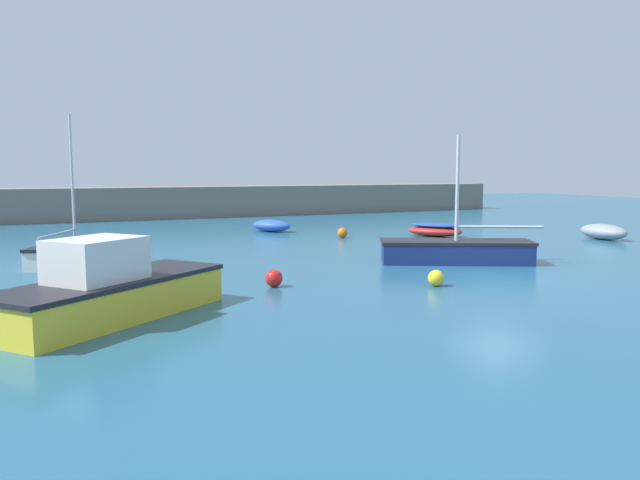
{
  "coord_description": "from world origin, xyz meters",
  "views": [
    {
      "loc": [
        -14.29,
        -16.14,
        3.66
      ],
      "look_at": [
        -1.92,
        9.97,
        0.41
      ],
      "focal_mm": 35.0,
      "sensor_mm": 36.0,
      "label": 1
    }
  ],
  "objects_px": {
    "motorboat_grey_hull": "(109,290)",
    "fishing_dinghy_green": "(116,270)",
    "open_tender_yellow": "(271,226)",
    "rowboat_white_midwater": "(603,232)",
    "rowboat_with_red_cover": "(435,230)",
    "mooring_buoy_red": "(274,278)",
    "sailboat_tall_mast": "(75,251)",
    "mooring_buoy_yellow": "(436,278)",
    "mooring_buoy_orange": "(342,233)",
    "sailboat_twin_hulled": "(456,251)"
  },
  "relations": [
    {
      "from": "motorboat_grey_hull",
      "to": "fishing_dinghy_green",
      "type": "relative_size",
      "value": 2.77
    },
    {
      "from": "open_tender_yellow",
      "to": "rowboat_white_midwater",
      "type": "bearing_deg",
      "value": 17.99
    },
    {
      "from": "rowboat_with_red_cover",
      "to": "mooring_buoy_red",
      "type": "bearing_deg",
      "value": 93.23
    },
    {
      "from": "open_tender_yellow",
      "to": "sailboat_tall_mast",
      "type": "xyz_separation_m",
      "value": [
        -11.53,
        -8.28,
        0.07
      ]
    },
    {
      "from": "motorboat_grey_hull",
      "to": "mooring_buoy_yellow",
      "type": "xyz_separation_m",
      "value": [
        9.9,
        0.18,
        -0.46
      ]
    },
    {
      "from": "rowboat_with_red_cover",
      "to": "mooring_buoy_yellow",
      "type": "height_order",
      "value": "rowboat_with_red_cover"
    },
    {
      "from": "rowboat_white_midwater",
      "to": "rowboat_with_red_cover",
      "type": "bearing_deg",
      "value": -123.95
    },
    {
      "from": "rowboat_with_red_cover",
      "to": "mooring_buoy_orange",
      "type": "height_order",
      "value": "rowboat_with_red_cover"
    },
    {
      "from": "mooring_buoy_orange",
      "to": "rowboat_white_midwater",
      "type": "bearing_deg",
      "value": -28.63
    },
    {
      "from": "sailboat_twin_hulled",
      "to": "sailboat_tall_mast",
      "type": "distance_m",
      "value": 15.19
    },
    {
      "from": "rowboat_with_red_cover",
      "to": "motorboat_grey_hull",
      "type": "bearing_deg",
      "value": 89.79
    },
    {
      "from": "open_tender_yellow",
      "to": "fishing_dinghy_green",
      "type": "bearing_deg",
      "value": -72.24
    },
    {
      "from": "sailboat_twin_hulled",
      "to": "motorboat_grey_hull",
      "type": "xyz_separation_m",
      "value": [
        -13.6,
        -3.99,
        0.25
      ]
    },
    {
      "from": "motorboat_grey_hull",
      "to": "mooring_buoy_yellow",
      "type": "height_order",
      "value": "motorboat_grey_hull"
    },
    {
      "from": "mooring_buoy_yellow",
      "to": "mooring_buoy_orange",
      "type": "bearing_deg",
      "value": 74.42
    },
    {
      "from": "rowboat_with_red_cover",
      "to": "motorboat_grey_hull",
      "type": "xyz_separation_m",
      "value": [
        -18.78,
        -12.6,
        0.35
      ]
    },
    {
      "from": "rowboat_with_red_cover",
      "to": "fishing_dinghy_green",
      "type": "relative_size",
      "value": 1.5
    },
    {
      "from": "motorboat_grey_hull",
      "to": "rowboat_white_midwater",
      "type": "height_order",
      "value": "motorboat_grey_hull"
    },
    {
      "from": "rowboat_white_midwater",
      "to": "mooring_buoy_red",
      "type": "height_order",
      "value": "rowboat_white_midwater"
    },
    {
      "from": "rowboat_with_red_cover",
      "to": "mooring_buoy_orange",
      "type": "xyz_separation_m",
      "value": [
        -5.0,
        1.51,
        -0.1
      ]
    },
    {
      "from": "open_tender_yellow",
      "to": "mooring_buoy_orange",
      "type": "height_order",
      "value": "open_tender_yellow"
    },
    {
      "from": "sailboat_twin_hulled",
      "to": "fishing_dinghy_green",
      "type": "bearing_deg",
      "value": 20.42
    },
    {
      "from": "sailboat_twin_hulled",
      "to": "mooring_buoy_orange",
      "type": "relative_size",
      "value": 11.12
    },
    {
      "from": "fishing_dinghy_green",
      "to": "rowboat_white_midwater",
      "type": "distance_m",
      "value": 25.14
    },
    {
      "from": "mooring_buoy_yellow",
      "to": "mooring_buoy_red",
      "type": "bearing_deg",
      "value": 156.07
    },
    {
      "from": "rowboat_white_midwater",
      "to": "mooring_buoy_red",
      "type": "bearing_deg",
      "value": -74.24
    },
    {
      "from": "rowboat_with_red_cover",
      "to": "motorboat_grey_hull",
      "type": "distance_m",
      "value": 22.62
    },
    {
      "from": "motorboat_grey_hull",
      "to": "fishing_dinghy_green",
      "type": "distance_m",
      "value": 5.76
    },
    {
      "from": "fishing_dinghy_green",
      "to": "sailboat_tall_mast",
      "type": "bearing_deg",
      "value": -137.3
    },
    {
      "from": "motorboat_grey_hull",
      "to": "mooring_buoy_orange",
      "type": "relative_size",
      "value": 11.51
    },
    {
      "from": "sailboat_tall_mast",
      "to": "open_tender_yellow",
      "type": "bearing_deg",
      "value": -28.77
    },
    {
      "from": "sailboat_twin_hulled",
      "to": "mooring_buoy_red",
      "type": "relative_size",
      "value": 11.05
    },
    {
      "from": "open_tender_yellow",
      "to": "mooring_buoy_yellow",
      "type": "bearing_deg",
      "value": -38.4
    },
    {
      "from": "mooring_buoy_yellow",
      "to": "sailboat_tall_mast",
      "type": "bearing_deg",
      "value": 133.48
    },
    {
      "from": "open_tender_yellow",
      "to": "mooring_buoy_orange",
      "type": "distance_m",
      "value": 5.36
    },
    {
      "from": "mooring_buoy_orange",
      "to": "mooring_buoy_red",
      "type": "relative_size",
      "value": 0.99
    },
    {
      "from": "rowboat_white_midwater",
      "to": "mooring_buoy_yellow",
      "type": "bearing_deg",
      "value": -63.91
    },
    {
      "from": "fishing_dinghy_green",
      "to": "open_tender_yellow",
      "type": "relative_size",
      "value": 0.79
    },
    {
      "from": "rowboat_with_red_cover",
      "to": "open_tender_yellow",
      "type": "height_order",
      "value": "rowboat_with_red_cover"
    },
    {
      "from": "mooring_buoy_orange",
      "to": "fishing_dinghy_green",
      "type": "bearing_deg",
      "value": -146.88
    },
    {
      "from": "mooring_buoy_red",
      "to": "sailboat_tall_mast",
      "type": "bearing_deg",
      "value": 122.0
    },
    {
      "from": "fishing_dinghy_green",
      "to": "mooring_buoy_orange",
      "type": "bearing_deg",
      "value": 155.52
    },
    {
      "from": "fishing_dinghy_green",
      "to": "mooring_buoy_orange",
      "type": "xyz_separation_m",
      "value": [
        12.91,
        8.42,
        -0.07
      ]
    },
    {
      "from": "rowboat_white_midwater",
      "to": "mooring_buoy_red",
      "type": "distance_m",
      "value": 21.38
    },
    {
      "from": "rowboat_white_midwater",
      "to": "mooring_buoy_yellow",
      "type": "xyz_separation_m",
      "value": [
        -16.05,
        -7.28,
        -0.15
      ]
    },
    {
      "from": "motorboat_grey_hull",
      "to": "rowboat_with_red_cover",
      "type": "bearing_deg",
      "value": -3.54
    },
    {
      "from": "mooring_buoy_orange",
      "to": "sailboat_tall_mast",
      "type": "bearing_deg",
      "value": -166.01
    },
    {
      "from": "rowboat_white_midwater",
      "to": "mooring_buoy_red",
      "type": "relative_size",
      "value": 5.2
    },
    {
      "from": "motorboat_grey_hull",
      "to": "mooring_buoy_orange",
      "type": "height_order",
      "value": "motorboat_grey_hull"
    },
    {
      "from": "sailboat_tall_mast",
      "to": "mooring_buoy_yellow",
      "type": "relative_size",
      "value": 11.28
    }
  ]
}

